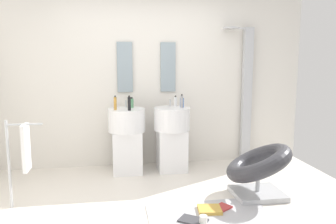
% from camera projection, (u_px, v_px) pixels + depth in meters
% --- Properties ---
extents(ground_plane, '(4.80, 3.60, 0.04)m').
position_uv_depth(ground_plane, '(162.00, 209.00, 3.63)').
color(ground_plane, silver).
extents(rear_partition, '(4.80, 0.10, 2.60)m').
position_uv_depth(rear_partition, '(146.00, 78.00, 5.04)').
color(rear_partition, silver).
rests_on(rear_partition, ground_plane).
extents(pedestal_sink_left, '(0.51, 0.51, 1.00)m').
position_uv_depth(pedestal_sink_left, '(127.00, 137.00, 4.71)').
color(pedestal_sink_left, white).
rests_on(pedestal_sink_left, ground_plane).
extents(pedestal_sink_right, '(0.51, 0.51, 1.00)m').
position_uv_depth(pedestal_sink_right, '(172.00, 135.00, 4.81)').
color(pedestal_sink_right, white).
rests_on(pedestal_sink_right, ground_plane).
extents(vanity_mirror_left, '(0.22, 0.03, 0.72)m').
position_uv_depth(vanity_mirror_left, '(125.00, 67.00, 4.90)').
color(vanity_mirror_left, '#8C9EA8').
extents(vanity_mirror_right, '(0.22, 0.03, 0.72)m').
position_uv_depth(vanity_mirror_right, '(168.00, 67.00, 5.00)').
color(vanity_mirror_right, '#8C9EA8').
extents(shower_column, '(0.49, 0.24, 2.05)m').
position_uv_depth(shower_column, '(246.00, 92.00, 5.19)').
color(shower_column, '#B7BABF').
rests_on(shower_column, ground_plane).
extents(lounge_chair, '(1.01, 1.01, 0.65)m').
position_uv_depth(lounge_chair, '(258.00, 167.00, 3.89)').
color(lounge_chair, '#B7BABF').
rests_on(lounge_chair, ground_plane).
extents(towel_rack, '(0.37, 0.22, 0.95)m').
position_uv_depth(towel_rack, '(23.00, 150.00, 3.56)').
color(towel_rack, '#B7BABF').
rests_on(towel_rack, ground_plane).
extents(area_rug, '(1.24, 0.79, 0.01)m').
position_uv_depth(area_rug, '(211.00, 217.00, 3.39)').
color(area_rug, '#B2B2B7').
rests_on(area_rug, ground_plane).
extents(magazine_charcoal, '(0.32, 0.30, 0.02)m').
position_uv_depth(magazine_charcoal, '(193.00, 220.00, 3.30)').
color(magazine_charcoal, '#38383D').
rests_on(magazine_charcoal, area_rug).
extents(magazine_ochre, '(0.26, 0.24, 0.03)m').
position_uv_depth(magazine_ochre, '(210.00, 210.00, 3.52)').
color(magazine_ochre, gold).
rests_on(magazine_ochre, area_rug).
extents(magazine_red, '(0.29, 0.27, 0.02)m').
position_uv_depth(magazine_red, '(220.00, 208.00, 3.56)').
color(magazine_red, '#B73838').
rests_on(magazine_red, area_rug).
extents(coffee_mug, '(0.08, 0.08, 0.09)m').
position_uv_depth(coffee_mug, '(203.00, 220.00, 3.23)').
color(coffee_mug, white).
rests_on(coffee_mug, area_rug).
extents(soap_bottle_black, '(0.04, 0.04, 0.20)m').
position_uv_depth(soap_bottle_black, '(129.00, 104.00, 4.48)').
color(soap_bottle_black, black).
rests_on(soap_bottle_black, pedestal_sink_left).
extents(soap_bottle_blue, '(0.06, 0.06, 0.15)m').
position_uv_depth(soap_bottle_blue, '(182.00, 102.00, 4.78)').
color(soap_bottle_blue, '#4C72B7').
rests_on(soap_bottle_blue, pedestal_sink_right).
extents(soap_bottle_amber, '(0.04, 0.04, 0.19)m').
position_uv_depth(soap_bottle_amber, '(115.00, 103.00, 4.54)').
color(soap_bottle_amber, '#C68C38').
rests_on(soap_bottle_amber, pedestal_sink_left).
extents(soap_bottle_grey, '(0.04, 0.04, 0.19)m').
position_uv_depth(soap_bottle_grey, '(182.00, 101.00, 4.76)').
color(soap_bottle_grey, '#99999E').
rests_on(soap_bottle_grey, pedestal_sink_right).
extents(soap_bottle_green, '(0.06, 0.06, 0.15)m').
position_uv_depth(soap_bottle_green, '(131.00, 103.00, 4.75)').
color(soap_bottle_green, '#59996B').
rests_on(soap_bottle_green, pedestal_sink_left).
extents(soap_bottle_white, '(0.04, 0.04, 0.15)m').
position_uv_depth(soap_bottle_white, '(175.00, 101.00, 4.89)').
color(soap_bottle_white, white).
rests_on(soap_bottle_white, pedestal_sink_right).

